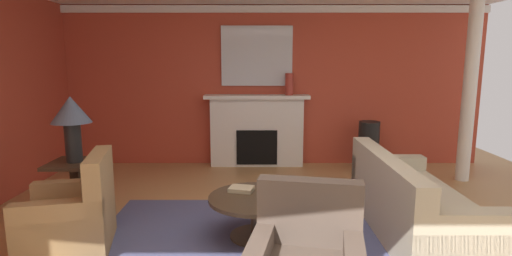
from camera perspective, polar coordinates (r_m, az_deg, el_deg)
ground_plane at (r=4.29m, az=2.34°, el=-15.91°), size 9.02×9.02×0.00m
wall_fireplace at (r=7.12m, az=1.31°, el=5.96°), size 7.54×0.12×2.77m
crown_moulding at (r=7.08m, az=1.37°, el=16.51°), size 7.54×0.08×0.12m
area_rug at (r=4.39m, az=-0.04°, el=-15.17°), size 3.36×2.21×0.01m
fireplace at (r=7.01m, az=-0.00°, el=-0.65°), size 1.80×0.35×1.25m
mantel_mirror at (r=7.02m, az=-0.01°, el=10.17°), size 1.22×0.04×1.02m
sofa at (r=4.69m, az=21.12°, el=-10.31°), size 0.90×2.10×0.85m
armchair_near_window at (r=4.44m, az=-24.75°, el=-11.62°), size 0.95×0.95×0.95m
coffee_table at (r=4.26m, az=-0.04°, el=-11.15°), size 1.00×1.00×0.45m
side_table at (r=5.12m, az=-24.18°, el=-7.65°), size 0.56×0.56×0.70m
table_lamp at (r=4.95m, az=-24.85°, el=1.52°), size 0.44×0.44×0.75m
vase_tall_corner at (r=7.01m, az=15.53°, el=-2.46°), size 0.35×0.35×0.83m
vase_mantel_right at (r=6.88m, az=4.61°, el=6.20°), size 0.14×0.14×0.37m
book_red_cover at (r=4.39m, az=-2.21°, el=-8.64°), size 0.29×0.25×0.04m
book_art_folio at (r=4.26m, az=1.93°, el=-8.58°), size 0.20×0.15×0.05m
column_white at (r=6.84m, az=27.89°, el=4.68°), size 0.20×0.20×2.77m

